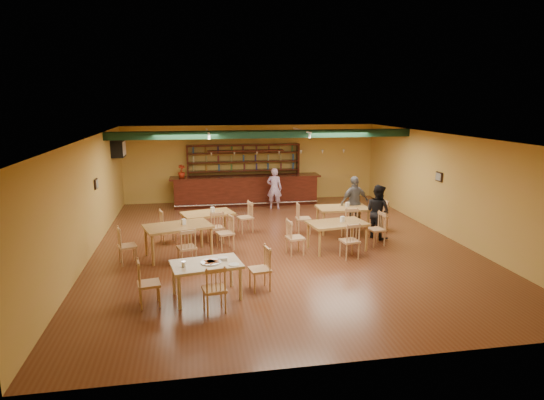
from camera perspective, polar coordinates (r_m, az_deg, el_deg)
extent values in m
plane|color=brown|center=(12.91, 1.00, -5.53)|extent=(12.00, 12.00, 0.00)
cube|color=black|center=(15.09, -0.98, 8.17)|extent=(10.00, 0.30, 0.25)
cube|color=white|center=(15.52, -7.99, 8.42)|extent=(0.05, 2.50, 0.05)
cube|color=white|center=(15.95, 3.71, 8.62)|extent=(0.05, 2.50, 0.05)
cube|color=white|center=(16.54, -18.53, 6.09)|extent=(0.34, 0.70, 0.48)
cube|color=black|center=(13.52, -21.00, 1.88)|extent=(0.04, 0.34, 0.28)
cube|color=black|center=(14.71, 20.03, 2.73)|extent=(0.04, 0.34, 0.28)
cube|color=black|center=(17.66, -3.25, 1.20)|extent=(5.71, 0.85, 1.13)
cube|color=black|center=(18.18, -3.50, 3.35)|extent=(4.41, 0.40, 2.28)
imported|color=#99210E|center=(17.42, -11.17, 3.52)|extent=(0.35, 0.35, 0.48)
cube|color=olive|center=(13.67, -7.94, -3.05)|extent=(1.64, 1.23, 0.73)
cube|color=olive|center=(14.23, 8.70, -2.38)|extent=(1.56, 0.96, 0.77)
cube|color=olive|center=(12.09, -11.52, -4.98)|extent=(1.86, 1.42, 0.83)
cube|color=olive|center=(12.49, 8.05, -4.44)|extent=(1.65, 1.14, 0.76)
cube|color=#CFB08B|center=(9.56, -8.11, -9.82)|extent=(1.51, 1.11, 0.74)
cylinder|color=silver|center=(9.43, -7.57, -7.68)|extent=(0.49, 0.49, 0.01)
cylinder|color=#EAE5C6|center=(9.27, -10.92, -7.83)|extent=(0.09, 0.09, 0.11)
cube|color=white|center=(9.62, -6.15, -7.18)|extent=(0.21, 0.16, 0.03)
cube|color=silver|center=(9.48, -6.69, -7.48)|extent=(0.33, 0.16, 0.00)
cylinder|color=white|center=(9.27, -4.76, -7.97)|extent=(0.25, 0.25, 0.01)
imported|color=purple|center=(16.96, 0.29, 1.45)|extent=(0.64, 0.51, 1.53)
imported|color=black|center=(13.69, 12.99, -1.40)|extent=(0.88, 0.96, 1.58)
imported|color=slate|center=(14.60, 10.20, -0.29)|extent=(1.03, 0.61, 1.65)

